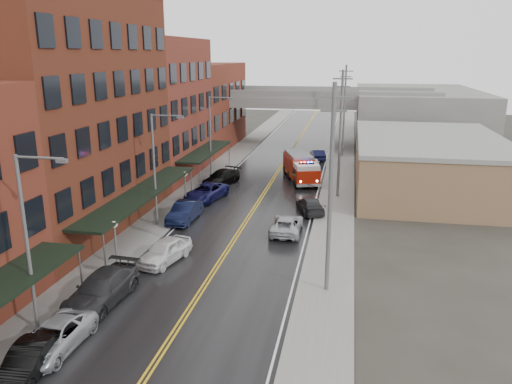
{
  "coord_description": "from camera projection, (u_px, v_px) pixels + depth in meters",
  "views": [
    {
      "loc": [
        8.12,
        -11.81,
        13.45
      ],
      "look_at": [
        1.12,
        24.94,
        3.0
      ],
      "focal_mm": 35.0,
      "sensor_mm": 36.0,
      "label": 1
    }
  ],
  "objects": [
    {
      "name": "road",
      "position": [
        254.0,
        209.0,
        44.64
      ],
      "size": [
        11.0,
        160.0,
        0.02
      ],
      "primitive_type": "cube",
      "color": "black",
      "rests_on": "ground"
    },
    {
      "name": "sidewalk_left",
      "position": [
        177.0,
        203.0,
        45.94
      ],
      "size": [
        3.0,
        160.0,
        0.15
      ],
      "primitive_type": "cube",
      "color": "slate",
      "rests_on": "ground"
    },
    {
      "name": "sidewalk_right",
      "position": [
        337.0,
        213.0,
        43.31
      ],
      "size": [
        3.0,
        160.0,
        0.15
      ],
      "primitive_type": "cube",
      "color": "slate",
      "rests_on": "ground"
    },
    {
      "name": "curb_left",
      "position": [
        194.0,
        204.0,
        45.64
      ],
      "size": [
        0.3,
        160.0,
        0.15
      ],
      "primitive_type": "cube",
      "color": "gray",
      "rests_on": "ground"
    },
    {
      "name": "curb_right",
      "position": [
        318.0,
        211.0,
        43.6
      ],
      "size": [
        0.3,
        160.0,
        0.15
      ],
      "primitive_type": "cube",
      "color": "gray",
      "rests_on": "ground"
    },
    {
      "name": "brick_building_b",
      "position": [
        66.0,
        113.0,
        37.99
      ],
      "size": [
        9.0,
        20.0,
        18.0
      ],
      "primitive_type": "cube",
      "color": "#5A2518",
      "rests_on": "ground"
    },
    {
      "name": "brick_building_c",
      "position": [
        154.0,
        109.0,
        54.95
      ],
      "size": [
        9.0,
        15.0,
        15.0
      ],
      "primitive_type": "cube",
      "color": "maroon",
      "rests_on": "ground"
    },
    {
      "name": "brick_building_far",
      "position": [
        201.0,
        107.0,
        71.91
      ],
      "size": [
        9.0,
        20.0,
        12.0
      ],
      "primitive_type": "cube",
      "color": "maroon",
      "rests_on": "ground"
    },
    {
      "name": "tan_building",
      "position": [
        428.0,
        165.0,
        50.55
      ],
      "size": [
        14.0,
        22.0,
        5.0
      ],
      "primitive_type": "cube",
      "color": "brown",
      "rests_on": "ground"
    },
    {
      "name": "right_far_block",
      "position": [
        415.0,
        115.0,
        78.17
      ],
      "size": [
        18.0,
        30.0,
        8.0
      ],
      "primitive_type": "cube",
      "color": "slate",
      "rests_on": "ground"
    },
    {
      "name": "awning_1",
      "position": [
        142.0,
        193.0,
        38.56
      ],
      "size": [
        2.6,
        18.0,
        3.09
      ],
      "color": "black",
      "rests_on": "ground"
    },
    {
      "name": "awning_2",
      "position": [
        206.0,
        151.0,
        55.12
      ],
      "size": [
        2.6,
        13.0,
        3.09
      ],
      "color": "black",
      "rests_on": "ground"
    },
    {
      "name": "globe_lamp_1",
      "position": [
        115.0,
        233.0,
        31.93
      ],
      "size": [
        0.44,
        0.44,
        3.12
      ],
      "color": "#59595B",
      "rests_on": "ground"
    },
    {
      "name": "globe_lamp_2",
      "position": [
        185.0,
        180.0,
        45.17
      ],
      "size": [
        0.44,
        0.44,
        3.12
      ],
      "color": "#59595B",
      "rests_on": "ground"
    },
    {
      "name": "street_lamp_0",
      "position": [
        30.0,
        234.0,
        23.61
      ],
      "size": [
        2.64,
        0.22,
        9.0
      ],
      "color": "#59595B",
      "rests_on": "ground"
    },
    {
      "name": "street_lamp_1",
      "position": [
        157.0,
        163.0,
        38.75
      ],
      "size": [
        2.64,
        0.22,
        9.0
      ],
      "color": "#59595B",
      "rests_on": "ground"
    },
    {
      "name": "street_lamp_2",
      "position": [
        212.0,
        132.0,
        53.89
      ],
      "size": [
        2.64,
        0.22,
        9.0
      ],
      "color": "#59595B",
      "rests_on": "ground"
    },
    {
      "name": "utility_pole_0",
      "position": [
        331.0,
        187.0,
        27.46
      ],
      "size": [
        1.8,
        0.24,
        12.0
      ],
      "color": "#59595B",
      "rests_on": "ground"
    },
    {
      "name": "utility_pole_1",
      "position": [
        340.0,
        133.0,
        46.38
      ],
      "size": [
        1.8,
        0.24,
        12.0
      ],
      "color": "#59595B",
      "rests_on": "ground"
    },
    {
      "name": "utility_pole_2",
      "position": [
        344.0,
        110.0,
        65.3
      ],
      "size": [
        1.8,
        0.24,
        12.0
      ],
      "color": "#59595B",
      "rests_on": "ground"
    },
    {
      "name": "overpass",
      "position": [
        296.0,
        106.0,
        73.31
      ],
      "size": [
        40.0,
        10.0,
        7.5
      ],
      "color": "slate",
      "rests_on": "ground"
    },
    {
      "name": "fire_truck",
      "position": [
        301.0,
        167.0,
        53.93
      ],
      "size": [
        4.93,
        8.18,
        2.85
      ],
      "rotation": [
        0.0,
        0.0,
        0.32
      ],
      "color": "#A71907",
      "rests_on": "ground"
    },
    {
      "name": "parked_car_left_1",
      "position": [
        28.0,
        361.0,
        21.42
      ],
      "size": [
        1.97,
        4.29,
        1.36
      ],
      "primitive_type": "imported",
      "rotation": [
        0.0,
        0.0,
        0.13
      ],
      "color": "black",
      "rests_on": "ground"
    },
    {
      "name": "parked_car_left_2",
      "position": [
        54.0,
        337.0,
        23.22
      ],
      "size": [
        2.34,
        4.86,
        1.33
      ],
      "primitive_type": "imported",
      "rotation": [
        0.0,
        0.0,
        -0.03
      ],
      "color": "#9DA0A5",
      "rests_on": "ground"
    },
    {
      "name": "parked_car_left_3",
      "position": [
        102.0,
        289.0,
        27.62
      ],
      "size": [
        2.7,
        5.88,
        1.67
      ],
      "primitive_type": "imported",
      "rotation": [
        0.0,
        0.0,
        -0.06
      ],
      "color": "#28292B",
      "rests_on": "ground"
    },
    {
      "name": "parked_car_left_4",
      "position": [
        165.0,
        251.0,
        33.1
      ],
      "size": [
        2.88,
        4.87,
        1.55
      ],
      "primitive_type": "imported",
      "rotation": [
        0.0,
        0.0,
        -0.24
      ],
      "color": "silver",
      "rests_on": "ground"
    },
    {
      "name": "parked_car_left_5",
      "position": [
        185.0,
        212.0,
        41.15
      ],
      "size": [
        1.83,
        4.91,
        1.6
      ],
      "primitive_type": "imported",
      "rotation": [
        0.0,
        0.0,
        -0.03
      ],
      "color": "black",
      "rests_on": "ground"
    },
    {
      "name": "parked_car_left_6",
      "position": [
        206.0,
        192.0,
        47.12
      ],
      "size": [
        3.65,
        5.94,
        1.54
      ],
      "primitive_type": "imported",
      "rotation": [
        0.0,
        0.0,
        -0.21
      ],
      "color": "#121346",
      "rests_on": "ground"
    },
    {
      "name": "parked_car_left_7",
      "position": [
        221.0,
        178.0,
        52.47
      ],
      "size": [
        3.63,
        5.76,
        1.56
      ],
      "primitive_type": "imported",
      "rotation": [
        0.0,
        0.0,
        -0.29
      ],
      "color": "black",
      "rests_on": "ground"
    },
    {
      "name": "parked_car_right_0",
      "position": [
        287.0,
        224.0,
        38.49
      ],
      "size": [
        2.29,
        4.91,
        1.36
      ],
      "primitive_type": "imported",
      "rotation": [
        0.0,
        0.0,
        3.15
      ],
      "color": "#AEB0B6",
      "rests_on": "ground"
    },
    {
      "name": "parked_car_right_1",
      "position": [
        310.0,
        205.0,
        43.37
      ],
      "size": [
        3.14,
        4.9,
        1.32
      ],
      "primitive_type": "imported",
      "rotation": [
        0.0,
        0.0,
        3.45
      ],
      "color": "#242426",
      "rests_on": "ground"
    },
    {
      "name": "parked_car_right_2",
      "position": [
        313.0,
        164.0,
        59.06
      ],
      "size": [
        2.35,
        4.62,
        1.51
      ],
      "primitive_type": "imported",
      "rotation": [
        0.0,
        0.0,
        3.28
      ],
      "color": "white",
      "rests_on": "ground"
    },
    {
      "name": "parked_car_right_3",
      "position": [
        318.0,
        155.0,
        64.72
      ],
      "size": [
        2.4,
        4.45,
        1.39
      ],
      "primitive_type": "imported",
      "rotation": [
        0.0,
        0.0,
        3.37
      ],
      "color": "#0E1033",
      "rests_on": "ground"
    }
  ]
}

